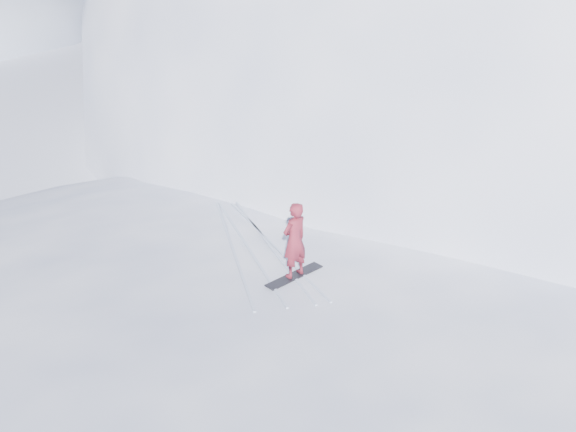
% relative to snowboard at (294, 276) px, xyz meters
% --- Properties ---
extents(near_ridge, '(36.00, 28.00, 4.80)m').
position_rel_snowboard_xyz_m(near_ridge, '(0.96, -0.75, -2.41)').
color(near_ridge, white).
rests_on(near_ridge, ground).
extents(peak_shoulder, '(28.00, 24.00, 18.00)m').
position_rel_snowboard_xyz_m(peak_shoulder, '(9.96, 16.25, -2.41)').
color(peak_shoulder, white).
rests_on(peak_shoulder, ground).
extents(wind_bumps, '(16.00, 14.40, 1.00)m').
position_rel_snowboard_xyz_m(wind_bumps, '(-0.60, -1.63, -2.41)').
color(wind_bumps, white).
rests_on(wind_bumps, ground).
extents(snowboard, '(1.50, 1.16, 0.03)m').
position_rel_snowboard_xyz_m(snowboard, '(0.00, 0.00, 0.00)').
color(snowboard, black).
rests_on(snowboard, near_ridge).
extents(snowboarder, '(0.80, 0.74, 1.84)m').
position_rel_snowboard_xyz_m(snowboarder, '(0.00, 0.00, 0.93)').
color(snowboarder, maroon).
rests_on(snowboarder, snowboard).
extents(board_tracks, '(2.25, 5.98, 0.04)m').
position_rel_snowboard_xyz_m(board_tracks, '(-0.73, 1.62, 0.01)').
color(board_tracks, silver).
rests_on(board_tracks, ground).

